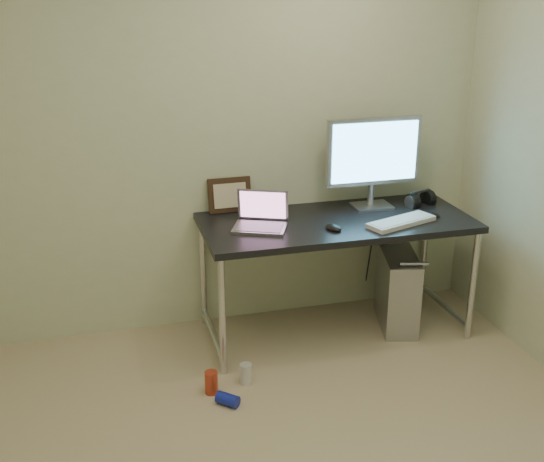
{
  "coord_description": "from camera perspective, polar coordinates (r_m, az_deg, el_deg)",
  "views": [
    {
      "loc": [
        -0.67,
        -2.25,
        2.11
      ],
      "look_at": [
        0.22,
        1.04,
        0.85
      ],
      "focal_mm": 45.0,
      "sensor_mm": 36.0,
      "label": 1
    }
  ],
  "objects": [
    {
      "name": "tower_computer",
      "position": [
        4.45,
        10.45,
        -4.87
      ],
      "size": [
        0.31,
        0.5,
        0.52
      ],
      "rotation": [
        0.0,
        0.0,
        -0.25
      ],
      "color": "#AAAAAF",
      "rests_on": "ground"
    },
    {
      "name": "keyboard",
      "position": [
        4.1,
        10.76,
        0.76
      ],
      "size": [
        0.46,
        0.28,
        0.03
      ],
      "primitive_type": "cube",
      "rotation": [
        0.0,
        0.0,
        0.34
      ],
      "color": "silver",
      "rests_on": "desk"
    },
    {
      "name": "cable_b",
      "position": [
        4.67,
        9.36,
        -1.72
      ],
      "size": [
        0.02,
        0.11,
        0.71
      ],
      "primitive_type": "cylinder",
      "rotation": [
        0.14,
        0.0,
        0.09
      ],
      "color": "black",
      "rests_on": "ground"
    },
    {
      "name": "can_blue",
      "position": [
        3.7,
        -3.73,
        -13.89
      ],
      "size": [
        0.13,
        0.13,
        0.07
      ],
      "primitive_type": "cylinder",
      "rotation": [
        1.57,
        0.0,
        0.81
      ],
      "color": "#1622A4",
      "rests_on": "ground"
    },
    {
      "name": "can_white",
      "position": [
        3.85,
        -2.2,
        -11.85
      ],
      "size": [
        0.09,
        0.09,
        0.12
      ],
      "primitive_type": "cylinder",
      "rotation": [
        0.0,
        0.0,
        -0.37
      ],
      "color": "silver",
      "rests_on": "ground"
    },
    {
      "name": "webcam",
      "position": [
        4.22,
        -1.29,
        2.89
      ],
      "size": [
        0.05,
        0.04,
        0.13
      ],
      "rotation": [
        0.0,
        0.0,
        0.15
      ],
      "color": "silver",
      "rests_on": "desk"
    },
    {
      "name": "desk",
      "position": [
        4.15,
        5.41,
        -0.04
      ],
      "size": [
        1.63,
        0.71,
        0.75
      ],
      "color": "black",
      "rests_on": "ground"
    },
    {
      "name": "mouse_right",
      "position": [
        4.28,
        13.31,
        1.43
      ],
      "size": [
        0.09,
        0.11,
        0.03
      ],
      "primitive_type": "ellipsoid",
      "rotation": [
        0.0,
        0.0,
        0.31
      ],
      "color": "black",
      "rests_on": "desk"
    },
    {
      "name": "mouse_left",
      "position": [
        3.95,
        5.17,
        0.4
      ],
      "size": [
        0.1,
        0.14,
        0.04
      ],
      "primitive_type": "ellipsoid",
      "rotation": [
        0.0,
        0.0,
        0.26
      ],
      "color": "black",
      "rests_on": "desk"
    },
    {
      "name": "picture_frame",
      "position": [
        4.23,
        -3.56,
        3.03
      ],
      "size": [
        0.27,
        0.08,
        0.22
      ],
      "primitive_type": "cube",
      "rotation": [
        -0.21,
        0.0,
        0.02
      ],
      "color": "black",
      "rests_on": "desk"
    },
    {
      "name": "cable_a",
      "position": [
        4.65,
        8.26,
        -1.52
      ],
      "size": [
        0.01,
        0.16,
        0.69
      ],
      "primitive_type": "cylinder",
      "rotation": [
        0.21,
        0.0,
        0.0
      ],
      "color": "black",
      "rests_on": "ground"
    },
    {
      "name": "headphones",
      "position": [
        4.47,
        12.3,
        2.55
      ],
      "size": [
        0.21,
        0.12,
        0.12
      ],
      "rotation": [
        0.0,
        0.0,
        0.29
      ],
      "color": "black",
      "rests_on": "desk"
    },
    {
      "name": "can_red",
      "position": [
        3.78,
        -5.1,
        -12.51
      ],
      "size": [
        0.09,
        0.09,
        0.13
      ],
      "primitive_type": "cylinder",
      "rotation": [
        0.0,
        0.0,
        0.34
      ],
      "color": "#B1371F",
      "rests_on": "ground"
    },
    {
      "name": "monitor",
      "position": [
        4.29,
        8.5,
        6.26
      ],
      "size": [
        0.61,
        0.18,
        0.57
      ],
      "rotation": [
        0.0,
        0.0,
        0.0
      ],
      "color": "#A4A3AB",
      "rests_on": "desk"
    },
    {
      "name": "wall_back",
      "position": [
        4.14,
        -5.52,
        8.22
      ],
      "size": [
        3.5,
        0.02,
        2.5
      ],
      "primitive_type": "cube",
      "color": "beige",
      "rests_on": "ground"
    },
    {
      "name": "laptop",
      "position": [
        3.97,
        -0.93,
        1.02
      ],
      "size": [
        0.37,
        0.35,
        0.21
      ],
      "rotation": [
        0.0,
        0.0,
        -0.41
      ],
      "color": "#A4A3AB",
      "rests_on": "desk"
    }
  ]
}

